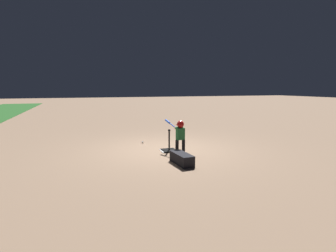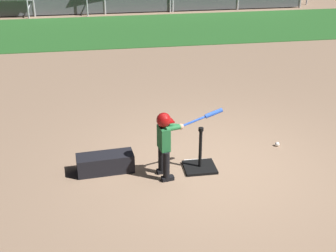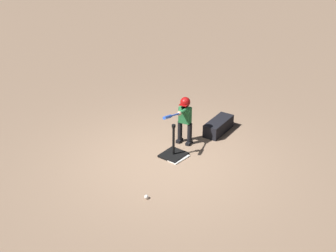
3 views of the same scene
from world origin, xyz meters
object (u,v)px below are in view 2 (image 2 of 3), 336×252
Objects in this scene: batting_tee at (200,164)px; batter_child at (167,137)px; baseball at (277,144)px; equipment_bag at (105,163)px.

batter_child reaches higher than batting_tee.
equipment_bag reaches higher than baseball.
baseball is at bearing 2.39° from equipment_bag.
batter_child is 13.81× the size of baseball.
batter_child is (-0.53, -0.14, 0.56)m from batting_tee.
batting_tee is 0.82× the size of equipment_bag.
equipment_bag is at bearing 174.08° from batting_tee.
batter_child is 1.22× the size of equipment_bag.
batter_child is 1.06m from equipment_bag.
batting_tee is at bearing -10.80° from equipment_bag.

